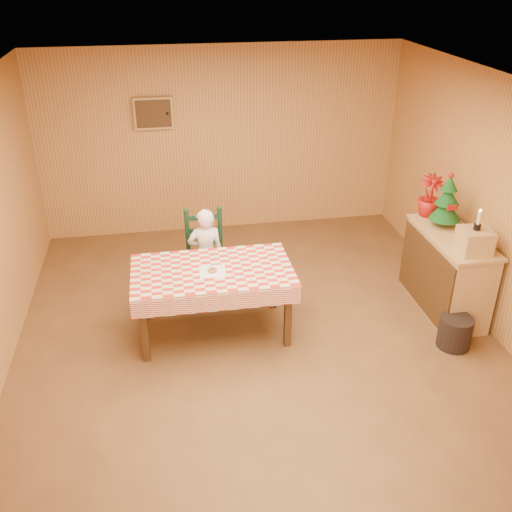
{
  "coord_description": "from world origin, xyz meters",
  "views": [
    {
      "loc": [
        -0.87,
        -4.74,
        3.61
      ],
      "look_at": [
        0.0,
        0.2,
        0.95
      ],
      "focal_mm": 40.0,
      "sensor_mm": 36.0,
      "label": 1
    }
  ],
  "objects_px": {
    "christmas_tree": "(447,202)",
    "storage_bin": "(455,332)",
    "shelf_unit": "(446,272)",
    "ladder_chair": "(206,257)",
    "seated_child": "(206,254)",
    "crate": "(474,241)",
    "dining_table": "(212,276)"
  },
  "relations": [
    {
      "from": "shelf_unit",
      "to": "christmas_tree",
      "type": "bearing_deg",
      "value": 88.02
    },
    {
      "from": "ladder_chair",
      "to": "dining_table",
      "type": "bearing_deg",
      "value": -90.0
    },
    {
      "from": "dining_table",
      "to": "storage_bin",
      "type": "xyz_separation_m",
      "value": [
        2.42,
        -0.68,
        -0.52
      ]
    },
    {
      "from": "dining_table",
      "to": "storage_bin",
      "type": "distance_m",
      "value": 2.57
    },
    {
      "from": "christmas_tree",
      "to": "shelf_unit",
      "type": "bearing_deg",
      "value": -91.98
    },
    {
      "from": "shelf_unit",
      "to": "storage_bin",
      "type": "height_order",
      "value": "shelf_unit"
    },
    {
      "from": "crate",
      "to": "dining_table",
      "type": "bearing_deg",
      "value": 171.66
    },
    {
      "from": "ladder_chair",
      "to": "christmas_tree",
      "type": "bearing_deg",
      "value": -11.25
    },
    {
      "from": "seated_child",
      "to": "storage_bin",
      "type": "height_order",
      "value": "seated_child"
    },
    {
      "from": "seated_child",
      "to": "crate",
      "type": "xyz_separation_m",
      "value": [
        2.63,
        -1.12,
        0.49
      ]
    },
    {
      "from": "crate",
      "to": "shelf_unit",
      "type": "bearing_deg",
      "value": 91.23
    },
    {
      "from": "dining_table",
      "to": "ladder_chair",
      "type": "relative_size",
      "value": 1.53
    },
    {
      "from": "christmas_tree",
      "to": "ladder_chair",
      "type": "bearing_deg",
      "value": 168.75
    },
    {
      "from": "shelf_unit",
      "to": "storage_bin",
      "type": "xyz_separation_m",
      "value": [
        -0.2,
        -0.7,
        -0.3
      ]
    },
    {
      "from": "shelf_unit",
      "to": "seated_child",
      "type": "bearing_deg",
      "value": 164.72
    },
    {
      "from": "christmas_tree",
      "to": "storage_bin",
      "type": "height_order",
      "value": "christmas_tree"
    },
    {
      "from": "christmas_tree",
      "to": "storage_bin",
      "type": "bearing_deg",
      "value": -102.37
    },
    {
      "from": "shelf_unit",
      "to": "ladder_chair",
      "type": "bearing_deg",
      "value": 163.57
    },
    {
      "from": "storage_bin",
      "to": "dining_table",
      "type": "bearing_deg",
      "value": 164.19
    },
    {
      "from": "dining_table",
      "to": "storage_bin",
      "type": "relative_size",
      "value": 4.86
    },
    {
      "from": "crate",
      "to": "seated_child",
      "type": "bearing_deg",
      "value": 157.0
    },
    {
      "from": "christmas_tree",
      "to": "dining_table",
      "type": "bearing_deg",
      "value": -174.25
    },
    {
      "from": "seated_child",
      "to": "storage_bin",
      "type": "xyz_separation_m",
      "value": [
        2.42,
        -1.41,
        -0.39
      ]
    },
    {
      "from": "seated_child",
      "to": "storage_bin",
      "type": "distance_m",
      "value": 2.83
    },
    {
      "from": "ladder_chair",
      "to": "storage_bin",
      "type": "bearing_deg",
      "value": -31.32
    },
    {
      "from": "seated_child",
      "to": "storage_bin",
      "type": "relative_size",
      "value": 3.3
    },
    {
      "from": "crate",
      "to": "storage_bin",
      "type": "height_order",
      "value": "crate"
    },
    {
      "from": "crate",
      "to": "storage_bin",
      "type": "distance_m",
      "value": 0.96
    },
    {
      "from": "dining_table",
      "to": "christmas_tree",
      "type": "distance_m",
      "value": 2.69
    },
    {
      "from": "seated_child",
      "to": "christmas_tree",
      "type": "xyz_separation_m",
      "value": [
        2.63,
        -0.47,
        0.65
      ]
    },
    {
      "from": "dining_table",
      "to": "christmas_tree",
      "type": "bearing_deg",
      "value": 5.75
    },
    {
      "from": "shelf_unit",
      "to": "crate",
      "type": "xyz_separation_m",
      "value": [
        0.01,
        -0.4,
        0.59
      ]
    }
  ]
}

